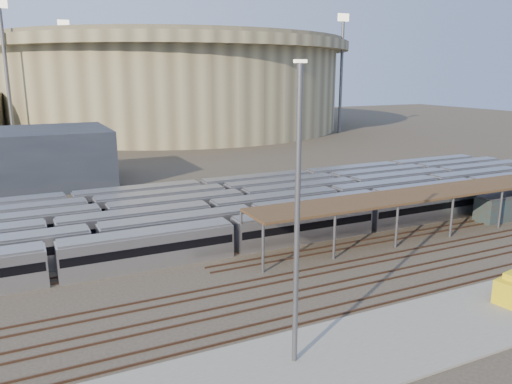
% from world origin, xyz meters
% --- Properties ---
extents(ground, '(420.00, 420.00, 0.00)m').
position_xyz_m(ground, '(0.00, 0.00, 0.00)').
color(ground, '#383026').
rests_on(ground, ground).
extents(apron, '(50.00, 9.00, 0.20)m').
position_xyz_m(apron, '(-5.00, -15.00, 0.10)').
color(apron, gray).
rests_on(apron, ground).
extents(subway_trains, '(118.90, 23.90, 3.60)m').
position_xyz_m(subway_trains, '(-4.95, 18.50, 1.80)').
color(subway_trains, '#B4B3B8').
rests_on(subway_trains, ground).
extents(inspection_shed, '(60.30, 6.00, 5.30)m').
position_xyz_m(inspection_shed, '(22.00, 4.00, 4.98)').
color(inspection_shed, '#5C5C61').
rests_on(inspection_shed, ground).
extents(empty_tracks, '(170.00, 9.62, 0.18)m').
position_xyz_m(empty_tracks, '(0.00, -5.00, 0.09)').
color(empty_tracks, '#4C3323').
rests_on(empty_tracks, ground).
extents(stadium, '(124.00, 124.00, 32.50)m').
position_xyz_m(stadium, '(25.00, 140.00, 16.47)').
color(stadium, tan).
rests_on(stadium, ground).
extents(floodlight_0, '(4.00, 1.00, 38.40)m').
position_xyz_m(floodlight_0, '(-30.00, 110.00, 20.65)').
color(floodlight_0, '#5C5C61').
rests_on(floodlight_0, ground).
extents(floodlight_2, '(4.00, 1.00, 38.40)m').
position_xyz_m(floodlight_2, '(70.00, 100.00, 20.65)').
color(floodlight_2, '#5C5C61').
rests_on(floodlight_2, ground).
extents(floodlight_3, '(4.00, 1.00, 38.40)m').
position_xyz_m(floodlight_3, '(-10.00, 160.00, 20.65)').
color(floodlight_3, '#5C5C61').
rests_on(floodlight_3, ground).
extents(yard_light_pole, '(0.81, 0.36, 20.27)m').
position_xyz_m(yard_light_pole, '(-13.26, -14.20, 10.42)').
color(yard_light_pole, '#5C5C61').
rests_on(yard_light_pole, apron).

